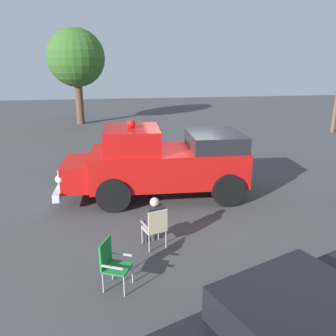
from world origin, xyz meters
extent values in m
plane|color=#424244|center=(0.00, 0.00, 0.00)|extent=(60.00, 60.00, 0.00)
cylinder|color=black|center=(2.37, 1.16, 0.52)|extent=(1.05, 0.36, 1.04)
cylinder|color=black|center=(2.30, -0.84, 0.52)|extent=(1.05, 0.36, 1.04)
cylinder|color=black|center=(-1.12, 1.29, 0.52)|extent=(1.05, 0.36, 1.04)
cylinder|color=black|center=(-1.20, -0.70, 0.52)|extent=(1.05, 0.36, 1.04)
cube|color=red|center=(0.59, 0.23, 1.05)|extent=(4.97, 2.28, 1.10)
cube|color=red|center=(3.44, 0.12, 0.92)|extent=(0.96, 1.79, 0.84)
cube|color=red|center=(1.74, 0.19, 1.95)|extent=(1.77, 1.96, 0.76)
cube|color=#232328|center=(-0.96, 0.29, 1.80)|extent=(1.77, 2.02, 0.60)
cube|color=silver|center=(3.88, 0.11, 0.92)|extent=(0.17, 1.44, 0.64)
cube|color=silver|center=(3.98, 0.10, 0.50)|extent=(0.28, 2.25, 0.24)
sphere|color=white|center=(3.91, 0.89, 1.00)|extent=(0.27, 0.27, 0.26)
sphere|color=white|center=(3.86, -0.67, 1.00)|extent=(0.27, 0.27, 0.26)
sphere|color=red|center=(1.74, 0.19, 2.45)|extent=(0.29, 0.29, 0.28)
cylinder|color=black|center=(-1.32, 5.95, 0.34)|extent=(0.73, 0.49, 0.68)
cube|color=black|center=(0.00, 7.35, 1.18)|extent=(2.34, 2.15, 0.56)
cylinder|color=#B7BABF|center=(1.70, 3.20, 0.22)|extent=(0.04, 0.04, 0.44)
cylinder|color=#B7BABF|center=(1.28, 3.07, 0.22)|extent=(0.04, 0.04, 0.44)
cylinder|color=#B7BABF|center=(1.57, 3.62, 0.22)|extent=(0.04, 0.04, 0.44)
cylinder|color=#B7BABF|center=(1.15, 3.49, 0.22)|extent=(0.04, 0.04, 0.44)
cube|color=beige|center=(1.42, 3.35, 0.46)|extent=(0.60, 0.60, 0.04)
cube|color=beige|center=(1.35, 3.58, 0.74)|extent=(0.47, 0.18, 0.56)
cube|color=#B7BABF|center=(1.65, 3.42, 0.62)|extent=(0.16, 0.43, 0.03)
cube|color=#B7BABF|center=(1.19, 3.28, 0.62)|extent=(0.16, 0.43, 0.03)
cylinder|color=#B7BABF|center=(2.02, 4.74, 0.22)|extent=(0.04, 0.04, 0.44)
cylinder|color=#B7BABF|center=(2.20, 5.14, 0.22)|extent=(0.04, 0.04, 0.44)
cylinder|color=#B7BABF|center=(2.42, 4.56, 0.22)|extent=(0.04, 0.04, 0.44)
cylinder|color=#B7BABF|center=(2.60, 4.96, 0.22)|extent=(0.04, 0.04, 0.44)
cube|color=#1E7F38|center=(2.31, 4.85, 0.46)|extent=(0.63, 0.63, 0.04)
cube|color=#1E7F38|center=(2.53, 4.75, 0.74)|extent=(0.23, 0.45, 0.56)
cube|color=#B7BABF|center=(2.22, 4.63, 0.62)|extent=(0.42, 0.21, 0.03)
cube|color=#B7BABF|center=(2.41, 5.07, 0.62)|extent=(0.42, 0.21, 0.03)
cylinder|color=#383842|center=(1.60, 3.12, 0.23)|extent=(0.16, 0.16, 0.45)
cylinder|color=#383842|center=(1.41, 3.06, 0.23)|extent=(0.16, 0.16, 0.45)
cube|color=#383842|center=(1.55, 3.27, 0.51)|extent=(0.27, 0.46, 0.13)
cube|color=#383842|center=(1.36, 3.21, 0.51)|extent=(0.27, 0.46, 0.13)
cube|color=#26262D|center=(1.40, 3.43, 0.81)|extent=(0.45, 0.33, 0.54)
sphere|color=beige|center=(1.40, 3.42, 1.18)|extent=(0.28, 0.28, 0.22)
cylinder|color=brown|center=(4.60, -14.02, 1.56)|extent=(0.53, 0.53, 3.12)
sphere|color=#356425|center=(4.60, -14.02, 4.46)|extent=(3.84, 3.84, 3.84)
camera|label=1|loc=(2.23, 10.73, 4.36)|focal=36.61mm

